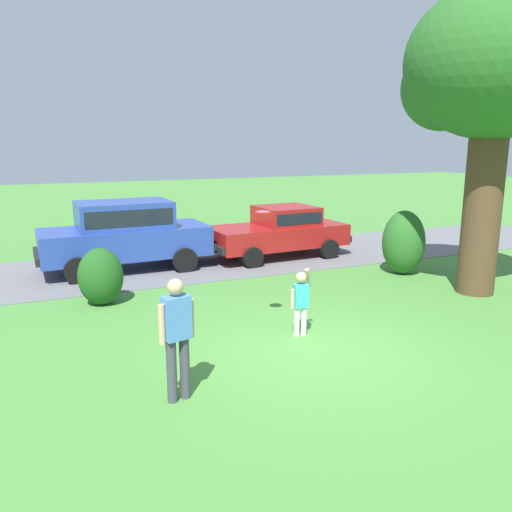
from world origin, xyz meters
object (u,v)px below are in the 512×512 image
object	(u,v)px
oak_tree_large	(496,74)
parked_sedan	(280,230)
parked_suv	(125,232)
child_thrower	(301,298)
frisbee	(263,212)
adult_onlooker	(177,333)

from	to	relation	value
oak_tree_large	parked_sedan	bearing A→B (deg)	117.26
parked_suv	parked_sedan	bearing A→B (deg)	-2.10
parked_suv	child_thrower	world-z (taller)	parked_suv
oak_tree_large	parked_sedan	world-z (taller)	oak_tree_large
frisbee	oak_tree_large	bearing A→B (deg)	4.21
parked_suv	adult_onlooker	bearing A→B (deg)	-94.40
frisbee	adult_onlooker	size ratio (longest dim) A/B	0.16
parked_sedan	adult_onlooker	size ratio (longest dim) A/B	2.58
parked_sedan	frisbee	world-z (taller)	frisbee
child_thrower	frisbee	xyz separation A→B (m)	(-0.54, 0.49, 1.56)
oak_tree_large	child_thrower	xyz separation A→B (m)	(-5.25, -0.91, -4.23)
frisbee	adult_onlooker	bearing A→B (deg)	-137.53
oak_tree_large	parked_sedan	size ratio (longest dim) A/B	1.53
oak_tree_large	frisbee	bearing A→B (deg)	-175.79
adult_onlooker	child_thrower	bearing A→B (deg)	28.78
parked_sedan	oak_tree_large	bearing A→B (deg)	-62.74
child_thrower	parked_suv	bearing A→B (deg)	108.35
child_thrower	frisbee	size ratio (longest dim) A/B	4.57
adult_onlooker	frisbee	bearing A→B (deg)	42.47
parked_suv	frisbee	world-z (taller)	frisbee
parked_sedan	adult_onlooker	distance (m)	9.26
oak_tree_large	child_thrower	distance (m)	6.80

